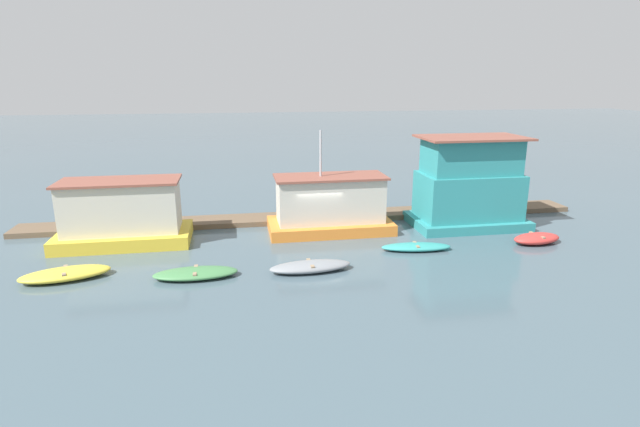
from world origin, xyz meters
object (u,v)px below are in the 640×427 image
object	(u,v)px
dinghy_red	(537,238)
mooring_post_near_right	(363,208)
dinghy_grey	(310,266)
houseboat_yellow	(122,215)
mooring_post_far_left	(323,207)
dinghy_green	(196,273)
dinghy_teal	(416,247)
mooring_post_centre	(427,206)
houseboat_teal	(469,186)
dinghy_yellow	(65,274)
houseboat_orange	(330,206)

from	to	relation	value
dinghy_red	mooring_post_near_right	xyz separation A→B (m)	(-8.07, 5.27, 0.69)
mooring_post_near_right	dinghy_grey	bearing A→B (deg)	-121.20
houseboat_yellow	mooring_post_far_left	size ratio (longest dim) A/B	3.12
dinghy_green	dinghy_teal	size ratio (longest dim) A/B	1.00
houseboat_yellow	mooring_post_centre	size ratio (longest dim) A/B	3.81
houseboat_yellow	mooring_post_centre	world-z (taller)	houseboat_yellow
houseboat_teal	dinghy_red	size ratio (longest dim) A/B	2.31
houseboat_yellow	dinghy_yellow	distance (m)	5.10
houseboat_yellow	houseboat_orange	size ratio (longest dim) A/B	0.98
dinghy_green	houseboat_orange	bearing A→B (deg)	38.91
dinghy_teal	mooring_post_near_right	size ratio (longest dim) A/B	1.90
houseboat_yellow	mooring_post_near_right	distance (m)	13.45
dinghy_red	mooring_post_near_right	bearing A→B (deg)	146.85
dinghy_yellow	dinghy_teal	size ratio (longest dim) A/B	1.08
dinghy_yellow	dinghy_grey	world-z (taller)	dinghy_yellow
mooring_post_far_left	dinghy_red	bearing A→B (deg)	-26.58
houseboat_orange	dinghy_red	xyz separation A→B (m)	(10.33, -4.03, -1.19)
dinghy_yellow	dinghy_red	xyz separation A→B (m)	(22.99, 0.91, 0.03)
dinghy_grey	dinghy_teal	xyz separation A→B (m)	(5.71, 1.87, -0.05)
dinghy_grey	dinghy_teal	world-z (taller)	dinghy_grey
houseboat_yellow	dinghy_green	size ratio (longest dim) A/B	1.85
houseboat_yellow	houseboat_teal	size ratio (longest dim) A/B	1.05
houseboat_teal	dinghy_green	distance (m)	16.34
dinghy_red	houseboat_orange	bearing A→B (deg)	158.66
dinghy_yellow	mooring_post_far_left	size ratio (longest dim) A/B	1.81
dinghy_yellow	dinghy_red	bearing A→B (deg)	2.26
dinghy_yellow	mooring_post_near_right	bearing A→B (deg)	22.47
dinghy_green	mooring_post_far_left	distance (m)	9.84
dinghy_teal	mooring_post_far_left	world-z (taller)	mooring_post_far_left
houseboat_orange	mooring_post_far_left	size ratio (longest dim) A/B	3.20
dinghy_teal	dinghy_red	world-z (taller)	dinghy_red
dinghy_red	mooring_post_centre	size ratio (longest dim) A/B	1.58
houseboat_yellow	mooring_post_near_right	world-z (taller)	houseboat_yellow
houseboat_teal	mooring_post_far_left	world-z (taller)	houseboat_teal
houseboat_teal	mooring_post_far_left	size ratio (longest dim) A/B	2.98
houseboat_yellow	mooring_post_centre	distance (m)	17.41
dinghy_grey	houseboat_orange	bearing A→B (deg)	70.85
houseboat_teal	dinghy_teal	xyz separation A→B (m)	(-4.47, -3.71, -2.21)
mooring_post_far_left	mooring_post_near_right	xyz separation A→B (m)	(2.47, 0.00, -0.12)
dinghy_yellow	mooring_post_centre	bearing A→B (deg)	18.08
houseboat_yellow	dinghy_grey	size ratio (longest dim) A/B	1.78
houseboat_orange	mooring_post_near_right	bearing A→B (deg)	28.61
houseboat_orange	mooring_post_far_left	bearing A→B (deg)	99.39
mooring_post_centre	houseboat_yellow	bearing A→B (deg)	-175.03
mooring_post_far_left	mooring_post_near_right	size ratio (longest dim) A/B	1.13
houseboat_yellow	dinghy_green	xyz separation A→B (m)	(3.99, -5.46, -1.34)
houseboat_orange	dinghy_teal	bearing A→B (deg)	-47.37
dinghy_grey	dinghy_red	bearing A→B (deg)	8.40
houseboat_teal	dinghy_yellow	bearing A→B (deg)	-167.37
dinghy_yellow	dinghy_red	distance (m)	23.01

